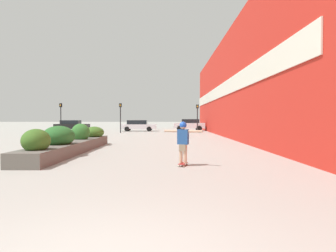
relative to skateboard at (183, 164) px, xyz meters
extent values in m
cube|color=red|center=(4.66, 14.33, 4.40)|extent=(0.60, 47.32, 8.93)
cube|color=silver|center=(4.32, 18.61, 4.17)|extent=(0.06, 38.76, 1.20)
cube|color=#605B54|center=(-5.16, 4.18, 0.20)|extent=(1.24, 10.16, 0.53)
ellipsoid|color=#3D6623|center=(-5.21, 0.32, 0.77)|extent=(0.98, 1.12, 0.85)
ellipsoid|color=#286028|center=(-5.26, 2.62, 0.80)|extent=(1.34, 1.55, 0.91)
ellipsoid|color=#33702D|center=(-5.22, 5.68, 0.82)|extent=(0.99, 0.79, 0.96)
ellipsoid|color=#3D6623|center=(-5.07, 7.94, 0.72)|extent=(1.17, 1.35, 0.71)
cube|color=maroon|center=(0.00, 0.00, 0.02)|extent=(0.39, 0.62, 0.01)
cylinder|color=beige|center=(-0.01, 0.22, -0.04)|extent=(0.07, 0.07, 0.06)
cylinder|color=beige|center=(0.15, 0.17, -0.04)|extent=(0.07, 0.07, 0.06)
cylinder|color=beige|center=(-0.15, -0.17, -0.04)|extent=(0.07, 0.07, 0.06)
cylinder|color=beige|center=(0.01, -0.22, -0.04)|extent=(0.07, 0.07, 0.06)
cylinder|color=tan|center=(-0.07, 0.03, 0.35)|extent=(0.15, 0.15, 0.65)
cylinder|color=tan|center=(0.07, -0.03, 0.35)|extent=(0.15, 0.15, 0.65)
cube|color=gray|center=(0.00, 0.00, 0.56)|extent=(0.29, 0.26, 0.24)
cube|color=#234C8C|center=(0.00, 0.00, 0.94)|extent=(0.41, 0.30, 0.51)
cylinder|color=tan|center=(-0.40, 0.14, 1.13)|extent=(0.48, 0.24, 0.09)
cylinder|color=tan|center=(0.40, -0.14, 1.13)|extent=(0.48, 0.24, 0.09)
sphere|color=tan|center=(0.00, 0.00, 1.30)|extent=(0.21, 0.21, 0.21)
sphere|color=blue|center=(0.00, 0.00, 1.33)|extent=(0.25, 0.25, 0.25)
cube|color=black|center=(-12.81, 27.36, 0.59)|extent=(4.11, 1.72, 0.60)
cube|color=black|center=(-12.97, 27.36, 1.13)|extent=(2.26, 1.51, 0.47)
cylinder|color=black|center=(-11.53, 28.18, 0.29)|extent=(0.71, 0.22, 0.71)
cylinder|color=black|center=(-11.53, 26.54, 0.29)|extent=(0.71, 0.22, 0.71)
cylinder|color=black|center=(-14.08, 28.18, 0.29)|extent=(0.71, 0.22, 0.71)
cylinder|color=black|center=(-14.08, 26.54, 0.29)|extent=(0.71, 0.22, 0.71)
cube|color=silver|center=(2.07, 29.44, 0.64)|extent=(4.09, 1.72, 0.70)
cube|color=black|center=(2.24, 29.44, 1.24)|extent=(2.25, 1.52, 0.51)
cylinder|color=black|center=(0.81, 28.62, 0.29)|extent=(0.71, 0.22, 0.71)
cylinder|color=black|center=(0.81, 30.26, 0.29)|extent=(0.71, 0.22, 0.71)
cylinder|color=black|center=(3.34, 28.62, 0.29)|extent=(0.71, 0.22, 0.71)
cylinder|color=black|center=(3.34, 30.26, 0.29)|extent=(0.71, 0.22, 0.71)
cube|color=silver|center=(-4.55, 28.74, 0.53)|extent=(4.57, 1.74, 0.59)
cube|color=black|center=(-4.73, 28.74, 1.09)|extent=(2.51, 1.53, 0.53)
cylinder|color=black|center=(-3.14, 29.57, 0.24)|extent=(0.61, 0.22, 0.61)
cylinder|color=black|center=(-3.14, 27.92, 0.24)|extent=(0.61, 0.22, 0.61)
cylinder|color=black|center=(-5.97, 29.57, 0.24)|extent=(0.61, 0.22, 0.61)
cylinder|color=black|center=(-5.97, 27.92, 0.24)|extent=(0.61, 0.22, 0.61)
cylinder|color=black|center=(-6.10, 23.79, 1.40)|extent=(0.11, 0.11, 2.93)
cube|color=black|center=(-6.10, 23.79, 3.09)|extent=(0.28, 0.20, 0.45)
sphere|color=#2D2823|center=(-6.10, 23.67, 3.24)|extent=(0.15, 0.15, 0.15)
sphere|color=orange|center=(-6.10, 23.67, 3.09)|extent=(0.15, 0.15, 0.15)
sphere|color=#2D2823|center=(-6.10, 23.67, 2.94)|extent=(0.15, 0.15, 0.15)
cylinder|color=black|center=(2.73, 24.58, 1.34)|extent=(0.11, 0.11, 2.82)
cube|color=black|center=(2.73, 24.58, 2.98)|extent=(0.28, 0.20, 0.45)
sphere|color=#2D2823|center=(2.73, 24.46, 3.13)|extent=(0.15, 0.15, 0.15)
sphere|color=orange|center=(2.73, 24.46, 2.98)|extent=(0.15, 0.15, 0.15)
sphere|color=#2D2823|center=(2.73, 24.46, 2.83)|extent=(0.15, 0.15, 0.15)
cylinder|color=black|center=(-13.03, 24.10, 1.41)|extent=(0.11, 0.11, 2.95)
cube|color=black|center=(-13.03, 24.10, 3.10)|extent=(0.28, 0.20, 0.45)
sphere|color=#2D2823|center=(-13.03, 23.98, 3.25)|extent=(0.15, 0.15, 0.15)
sphere|color=orange|center=(-13.03, 23.98, 3.10)|extent=(0.15, 0.15, 0.15)
sphere|color=#2D2823|center=(-13.03, 23.98, 2.95)|extent=(0.15, 0.15, 0.15)
camera|label=1|loc=(-0.45, -10.24, 1.56)|focal=32.00mm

